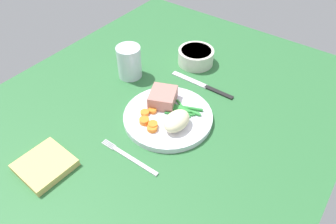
{
  "coord_description": "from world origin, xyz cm",
  "views": [
    {
      "loc": [
        -43.85,
        -38.0,
        59.98
      ],
      "look_at": [
        2.71,
        -3.96,
        4.6
      ],
      "focal_mm": 33.22,
      "sensor_mm": 36.0,
      "label": 1
    }
  ],
  "objects_px": {
    "fork": "(129,157)",
    "napkin": "(45,165)",
    "knife": "(203,86)",
    "meat_portion": "(164,98)",
    "dinner_plate": "(168,117)",
    "salad_bowl": "(196,56)",
    "water_glass": "(129,64)"
  },
  "relations": [
    {
      "from": "meat_portion",
      "to": "salad_bowl",
      "type": "xyz_separation_m",
      "value": [
        0.23,
        0.04,
        -0.01
      ]
    },
    {
      "from": "knife",
      "to": "salad_bowl",
      "type": "bearing_deg",
      "value": 41.07
    },
    {
      "from": "meat_portion",
      "to": "fork",
      "type": "xyz_separation_m",
      "value": [
        -0.19,
        -0.04,
        -0.03
      ]
    },
    {
      "from": "dinner_plate",
      "to": "napkin",
      "type": "xyz_separation_m",
      "value": [
        -0.29,
        0.13,
        0.0
      ]
    },
    {
      "from": "fork",
      "to": "salad_bowl",
      "type": "distance_m",
      "value": 0.42
    },
    {
      "from": "dinner_plate",
      "to": "water_glass",
      "type": "distance_m",
      "value": 0.23
    },
    {
      "from": "water_glass",
      "to": "knife",
      "type": "bearing_deg",
      "value": -67.63
    },
    {
      "from": "knife",
      "to": "salad_bowl",
      "type": "xyz_separation_m",
      "value": [
        0.09,
        0.08,
        0.02
      ]
    },
    {
      "from": "knife",
      "to": "water_glass",
      "type": "relative_size",
      "value": 2.1
    },
    {
      "from": "knife",
      "to": "napkin",
      "type": "xyz_separation_m",
      "value": [
        -0.46,
        0.14,
        0.01
      ]
    },
    {
      "from": "salad_bowl",
      "to": "water_glass",
      "type": "bearing_deg",
      "value": 143.97
    },
    {
      "from": "knife",
      "to": "napkin",
      "type": "height_order",
      "value": "napkin"
    },
    {
      "from": "water_glass",
      "to": "napkin",
      "type": "xyz_separation_m",
      "value": [
        -0.38,
        -0.07,
        -0.03
      ]
    },
    {
      "from": "knife",
      "to": "water_glass",
      "type": "bearing_deg",
      "value": 109.93
    },
    {
      "from": "water_glass",
      "to": "salad_bowl",
      "type": "xyz_separation_m",
      "value": [
        0.17,
        -0.13,
        -0.02
      ]
    },
    {
      "from": "salad_bowl",
      "to": "napkin",
      "type": "bearing_deg",
      "value": 174.48
    },
    {
      "from": "meat_portion",
      "to": "napkin",
      "type": "height_order",
      "value": "meat_portion"
    },
    {
      "from": "salad_bowl",
      "to": "napkin",
      "type": "relative_size",
      "value": 1.02
    },
    {
      "from": "knife",
      "to": "napkin",
      "type": "relative_size",
      "value": 1.86
    },
    {
      "from": "meat_portion",
      "to": "knife",
      "type": "bearing_deg",
      "value": -15.66
    },
    {
      "from": "dinner_plate",
      "to": "meat_portion",
      "type": "height_order",
      "value": "meat_portion"
    },
    {
      "from": "meat_portion",
      "to": "salad_bowl",
      "type": "distance_m",
      "value": 0.23
    },
    {
      "from": "fork",
      "to": "napkin",
      "type": "height_order",
      "value": "napkin"
    },
    {
      "from": "fork",
      "to": "knife",
      "type": "relative_size",
      "value": 0.81
    },
    {
      "from": "dinner_plate",
      "to": "water_glass",
      "type": "xyz_separation_m",
      "value": [
        0.09,
        0.21,
        0.03
      ]
    },
    {
      "from": "fork",
      "to": "napkin",
      "type": "bearing_deg",
      "value": 136.72
    },
    {
      "from": "dinner_plate",
      "to": "knife",
      "type": "distance_m",
      "value": 0.17
    },
    {
      "from": "knife",
      "to": "water_glass",
      "type": "xyz_separation_m",
      "value": [
        -0.09,
        0.21,
        0.04
      ]
    },
    {
      "from": "meat_portion",
      "to": "knife",
      "type": "distance_m",
      "value": 0.15
    },
    {
      "from": "knife",
      "to": "fork",
      "type": "bearing_deg",
      "value": 177.51
    },
    {
      "from": "meat_portion",
      "to": "knife",
      "type": "height_order",
      "value": "meat_portion"
    },
    {
      "from": "dinner_plate",
      "to": "meat_portion",
      "type": "distance_m",
      "value": 0.05
    }
  ]
}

